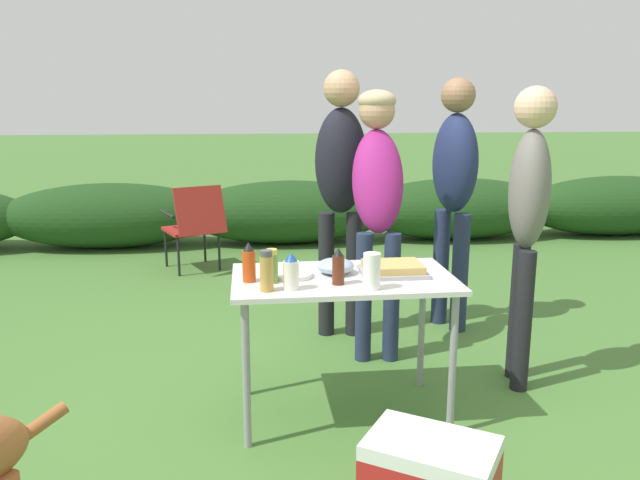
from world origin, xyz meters
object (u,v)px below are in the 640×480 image
(spice_jar, at_px, (267,271))
(camp_chair_green_behind_table, at_px, (195,223))
(plate_stack, at_px, (292,275))
(mayo_bottle, at_px, (291,272))
(folding_table, at_px, (343,291))
(standing_person_in_gray_fleece, at_px, (377,187))
(paper_cup_stack, at_px, (372,271))
(food_tray, at_px, (393,269))
(standing_person_with_beanie, at_px, (341,177))
(standing_person_in_olive_jacket, at_px, (528,206))
(standing_person_in_dark_puffer, at_px, (454,180))
(mixing_bowl, at_px, (335,266))
(bbq_sauce_bottle, at_px, (338,267))
(relish_jar, at_px, (272,266))
(hot_sauce_bottle, at_px, (249,263))

(spice_jar, relative_size, camp_chair_green_behind_table, 0.23)
(plate_stack, xyz_separation_m, mayo_bottle, (-0.02, -0.21, 0.07))
(camp_chair_green_behind_table, bearing_deg, folding_table, -95.34)
(standing_person_in_gray_fleece, bearing_deg, paper_cup_stack, -97.31)
(food_tray, height_order, mayo_bottle, mayo_bottle)
(standing_person_with_beanie, bearing_deg, plate_stack, -102.89)
(standing_person_in_olive_jacket, relative_size, standing_person_in_dark_puffer, 0.96)
(mixing_bowl, distance_m, standing_person_in_gray_fleece, 0.87)
(folding_table, bearing_deg, plate_stack, 175.71)
(spice_jar, height_order, standing_person_in_dark_puffer, standing_person_in_dark_puffer)
(food_tray, distance_m, spice_jar, 0.68)
(folding_table, distance_m, bbq_sauce_bottle, 0.21)
(folding_table, bearing_deg, relish_jar, -169.36)
(folding_table, relative_size, standing_person_with_beanie, 0.61)
(mixing_bowl, xyz_separation_m, mayo_bottle, (-0.24, -0.25, 0.04))
(relish_jar, bearing_deg, standing_person_with_beanie, 66.93)
(spice_jar, relative_size, mayo_bottle, 1.11)
(spice_jar, bearing_deg, relish_jar, 77.85)
(food_tray, height_order, paper_cup_stack, paper_cup_stack)
(bbq_sauce_bottle, xyz_separation_m, hot_sauce_bottle, (-0.42, 0.10, 0.01))
(paper_cup_stack, distance_m, standing_person_in_gray_fleece, 1.07)
(hot_sauce_bottle, relative_size, standing_person_with_beanie, 0.11)
(folding_table, xyz_separation_m, mayo_bottle, (-0.27, -0.19, 0.16))
(standing_person_in_dark_puffer, relative_size, camp_chair_green_behind_table, 2.10)
(folding_table, height_order, mixing_bowl, mixing_bowl)
(standing_person_in_dark_puffer, bearing_deg, folding_table, -62.92)
(food_tray, xyz_separation_m, camp_chair_green_behind_table, (-1.22, 2.92, -0.30))
(relish_jar, relative_size, mayo_bottle, 0.95)
(mixing_bowl, relative_size, standing_person_with_beanie, 0.10)
(food_tray, xyz_separation_m, spice_jar, (-0.64, -0.22, 0.07))
(standing_person_in_olive_jacket, bearing_deg, standing_person_in_dark_puffer, -160.07)
(standing_person_in_olive_jacket, bearing_deg, paper_cup_stack, -49.73)
(mixing_bowl, bearing_deg, paper_cup_stack, -65.67)
(standing_person_in_gray_fleece, xyz_separation_m, standing_person_in_olive_jacket, (0.72, -0.55, -0.04))
(spice_jar, xyz_separation_m, mayo_bottle, (0.11, 0.01, -0.01))
(hot_sauce_bottle, bearing_deg, spice_jar, -64.40)
(relish_jar, relative_size, standing_person_in_gray_fleece, 0.10)
(folding_table, distance_m, relish_jar, 0.40)
(standing_person_in_gray_fleece, distance_m, standing_person_in_olive_jacket, 0.91)
(hot_sauce_bottle, xyz_separation_m, standing_person_with_beanie, (0.62, 1.17, 0.27))
(spice_jar, relative_size, hot_sauce_bottle, 0.98)
(standing_person_in_olive_jacket, bearing_deg, mixing_bowl, -66.21)
(relish_jar, height_order, standing_person_with_beanie, standing_person_with_beanie)
(standing_person_in_gray_fleece, bearing_deg, mayo_bottle, -115.98)
(food_tray, xyz_separation_m, hot_sauce_bottle, (-0.72, -0.05, 0.07))
(folding_table, distance_m, standing_person_in_olive_jacket, 1.14)
(relish_jar, bearing_deg, folding_table, 10.64)
(mixing_bowl, xyz_separation_m, paper_cup_stack, (0.13, -0.28, 0.05))
(plate_stack, bearing_deg, camp_chair_green_behind_table, 103.76)
(food_tray, relative_size, mayo_bottle, 1.87)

